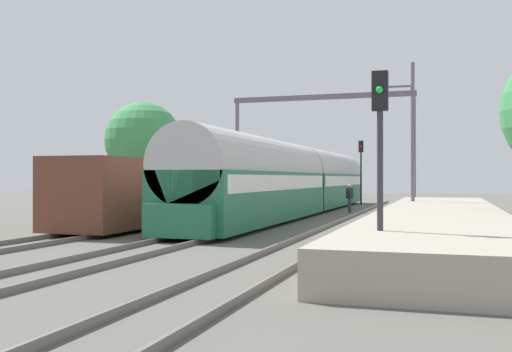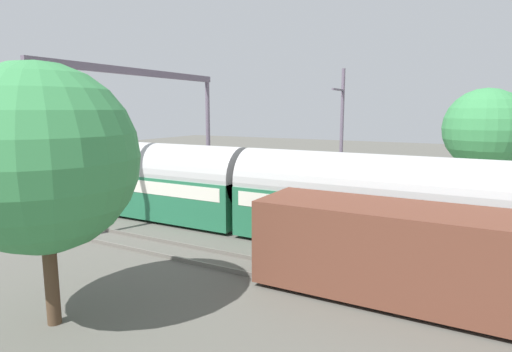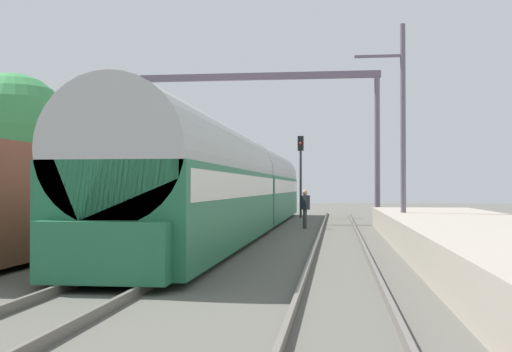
{
  "view_description": "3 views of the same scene",
  "coord_description": "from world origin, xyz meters",
  "px_view_note": "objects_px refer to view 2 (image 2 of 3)",
  "views": [
    {
      "loc": [
        8.17,
        -21.71,
        2.1
      ],
      "look_at": [
        0.0,
        3.73,
        2.18
      ],
      "focal_mm": 41.5,
      "sensor_mm": 36.0,
      "label": 1
    },
    {
      "loc": [
        -16.94,
        2.14,
        5.74
      ],
      "look_at": [
        1.06,
        12.04,
        2.48
      ],
      "focal_mm": 29.52,
      "sensor_mm": 36.0,
      "label": 2
    },
    {
      "loc": [
        4.08,
        -15.39,
        1.86
      ],
      "look_at": [
        0.0,
        17.66,
        2.42
      ],
      "focal_mm": 45.73,
      "sensor_mm": 36.0,
      "label": 3
    }
  ],
  "objects_px": {
    "freight_car": "(480,265)",
    "person_crossing": "(242,195)",
    "catenary_gantry": "(140,111)",
    "passenger_train": "(246,190)",
    "railway_signal_far": "(96,149)"
  },
  "relations": [
    {
      "from": "freight_car",
      "to": "person_crossing",
      "type": "xyz_separation_m",
      "value": [
        6.85,
        11.75,
        -0.44
      ]
    },
    {
      "from": "passenger_train",
      "to": "railway_signal_far",
      "type": "bearing_deg",
      "value": 81.23
    },
    {
      "from": "freight_car",
      "to": "catenary_gantry",
      "type": "bearing_deg",
      "value": 75.78
    },
    {
      "from": "person_crossing",
      "to": "catenary_gantry",
      "type": "relative_size",
      "value": 0.14
    },
    {
      "from": "passenger_train",
      "to": "catenary_gantry",
      "type": "xyz_separation_m",
      "value": [
        0.0,
        6.52,
        3.68
      ]
    },
    {
      "from": "freight_car",
      "to": "railway_signal_far",
      "type": "relative_size",
      "value": 2.61
    },
    {
      "from": "passenger_train",
      "to": "freight_car",
      "type": "xyz_separation_m",
      "value": [
        -4.17,
        -9.95,
        -0.5
      ]
    },
    {
      "from": "person_crossing",
      "to": "railway_signal_far",
      "type": "distance_m",
      "value": 10.87
    },
    {
      "from": "freight_car",
      "to": "catenary_gantry",
      "type": "xyz_separation_m",
      "value": [
        4.17,
        16.47,
        4.18
      ]
    },
    {
      "from": "passenger_train",
      "to": "person_crossing",
      "type": "relative_size",
      "value": 18.99
    },
    {
      "from": "freight_car",
      "to": "railway_signal_far",
      "type": "xyz_separation_m",
      "value": [
        6.09,
        22.38,
        1.72
      ]
    },
    {
      "from": "railway_signal_far",
      "to": "freight_car",
      "type": "bearing_deg",
      "value": -105.22
    },
    {
      "from": "passenger_train",
      "to": "freight_car",
      "type": "relative_size",
      "value": 2.53
    },
    {
      "from": "railway_signal_far",
      "to": "catenary_gantry",
      "type": "relative_size",
      "value": 0.39
    },
    {
      "from": "freight_car",
      "to": "person_crossing",
      "type": "bearing_deg",
      "value": 59.75
    }
  ]
}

